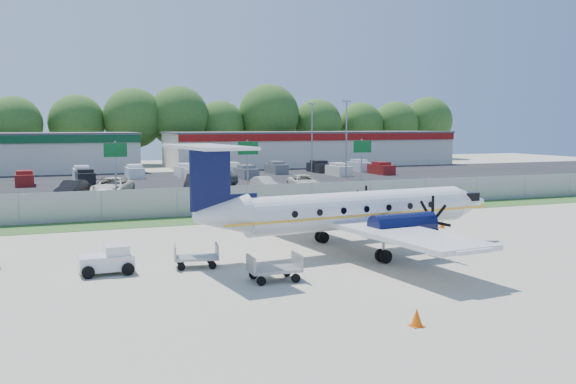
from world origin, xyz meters
name	(u,v)px	position (x,y,z in m)	size (l,w,h in m)	color
ground	(331,248)	(0.00, 0.00, 0.00)	(170.00, 170.00, 0.00)	#B1AB95
grass_verge	(256,217)	(0.00, 12.00, 0.01)	(170.00, 4.00, 0.02)	#2D561E
access_road	(227,205)	(0.00, 19.00, 0.01)	(170.00, 8.00, 0.02)	black
parking_lot	(173,183)	(0.00, 40.00, 0.01)	(170.00, 32.00, 0.02)	black
perimeter_fence	(247,199)	(0.00, 14.00, 1.00)	(120.00, 0.06, 1.99)	gray
building_east	(311,148)	(26.00, 61.98, 2.63)	(44.40, 12.40, 5.24)	silver
sign_left	(116,159)	(-8.00, 22.91, 3.61)	(1.80, 0.26, 5.00)	gray
sign_mid	(248,156)	(3.00, 22.91, 3.61)	(1.80, 0.26, 5.00)	gray
sign_right	(362,154)	(14.00, 22.91, 3.61)	(1.80, 0.26, 5.00)	gray
light_pole_ne	(346,134)	(20.00, 38.00, 5.23)	(0.90, 0.35, 9.09)	gray
light_pole_se	(312,133)	(20.00, 48.00, 5.23)	(0.90, 0.35, 9.09)	gray
tree_line	(130,165)	(0.00, 74.00, 0.00)	(112.00, 6.00, 14.00)	#2A5519
aircraft	(352,210)	(0.55, -1.25, 2.08)	(17.52, 17.25, 5.39)	silver
pushback_tug	(109,260)	(-11.21, -1.61, 0.57)	(2.25, 1.62, 1.20)	silver
baggage_cart_near	(196,257)	(-7.47, -1.84, 0.47)	(2.10, 1.47, 1.01)	gray
baggage_cart_far	(274,269)	(-5.13, -5.45, 0.50)	(2.11, 1.34, 1.08)	gray
cone_nose	(442,224)	(9.08, 3.32, 0.23)	(0.34, 0.34, 0.49)	#EB5807
cone_port_wing	(417,318)	(-3.02, -12.58, 0.27)	(0.41, 0.41, 0.58)	#EB5807
cone_starboard_wing	(288,219)	(1.07, 8.63, 0.23)	(0.35, 0.35, 0.50)	#EB5807
road_car_mid	(305,199)	(7.36, 20.64, 0.00)	(1.85, 4.61, 1.57)	beige
road_car_east	(472,195)	(22.34, 17.66, 0.00)	(1.37, 3.94, 1.30)	maroon
parked_car_a	(73,198)	(-11.04, 28.27, 0.00)	(1.64, 4.72, 1.55)	black
parked_car_b	(113,196)	(-7.68, 28.59, 0.00)	(2.77, 6.00, 1.67)	beige
parked_car_c	(197,192)	(-0.02, 29.14, 0.00)	(1.81, 5.19, 1.71)	black
parked_car_d	(264,190)	(6.50, 28.62, 0.00)	(1.39, 3.99, 1.31)	beige
parked_car_e	(303,189)	(10.47, 28.36, 0.00)	(2.33, 5.06, 1.41)	beige
parked_car_f	(111,190)	(-7.24, 34.34, 0.00)	(1.80, 4.44, 1.29)	black
parked_car_g	(222,185)	(4.28, 35.86, 0.00)	(1.95, 4.85, 1.65)	#595B5E
far_parking_rows	(165,179)	(0.00, 45.00, 0.00)	(56.00, 10.00, 1.60)	gray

